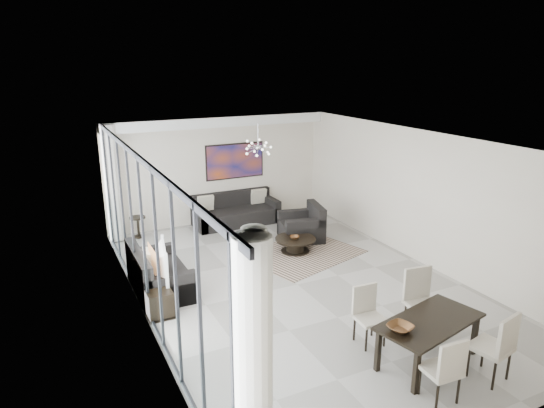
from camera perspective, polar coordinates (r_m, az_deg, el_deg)
room_shell at (r=9.50m, az=5.58°, el=-0.98°), size 6.00×9.00×2.90m
window_wall at (r=8.32m, az=-14.32°, el=-3.88°), size 0.37×8.95×2.90m
soffit at (r=12.84m, az=-6.30°, el=9.61°), size 5.98×0.40×0.26m
painting at (r=13.35m, az=-4.38°, el=5.06°), size 1.68×0.04×0.98m
chandelier at (r=11.36m, az=-1.65°, el=6.67°), size 0.66×0.66×0.71m
rug at (r=11.29m, az=3.55°, el=-5.83°), size 2.94×2.55×0.01m
coffee_table at (r=11.34m, az=2.76°, el=-4.73°), size 0.95×0.95×0.33m
bowl_coffee at (r=11.23m, az=2.67°, el=-3.96°), size 0.25×0.25×0.07m
sofa_main at (r=13.27m, az=-4.31°, el=-1.12°), size 2.30×0.94×0.83m
loveseat at (r=9.71m, az=-13.31°, el=-8.29°), size 0.97×1.73×0.86m
armchair at (r=12.11m, az=3.62°, el=-2.77°), size 1.20×1.24×0.88m
side_table at (r=12.64m, az=-15.50°, el=-2.23°), size 0.39×0.39×0.54m
tv_console at (r=9.30m, az=-13.90°, el=-9.86°), size 0.43×1.55×0.48m
television at (r=9.12m, az=-13.20°, el=-6.52°), size 0.34×1.09×0.62m
dining_table at (r=7.60m, az=18.03°, el=-13.47°), size 1.79×1.17×0.69m
dining_chair_sw at (r=6.89m, az=19.81°, el=-17.59°), size 0.46×0.46×0.95m
dining_chair_se at (r=7.52m, az=25.14°, el=-14.60°), size 0.57×0.57×1.05m
dining_chair_nw at (r=7.93m, az=11.14°, el=-12.16°), size 0.45×0.45×0.93m
dining_chair_ne at (r=8.38m, az=17.05°, el=-10.26°), size 0.56×0.56×1.08m
bowl_dining at (r=7.17m, az=14.85°, el=-13.91°), size 0.42×0.42×0.09m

